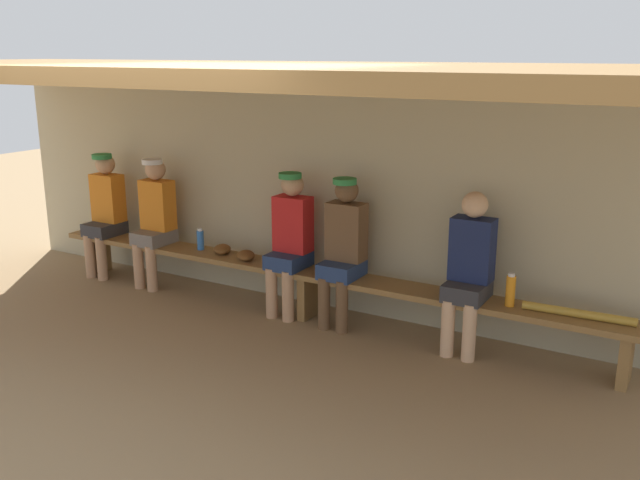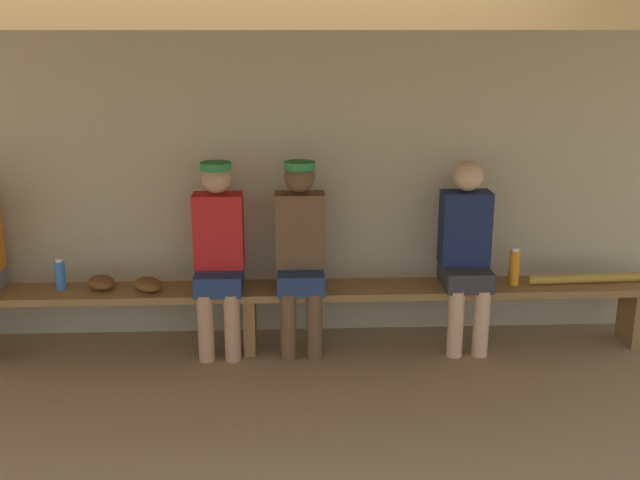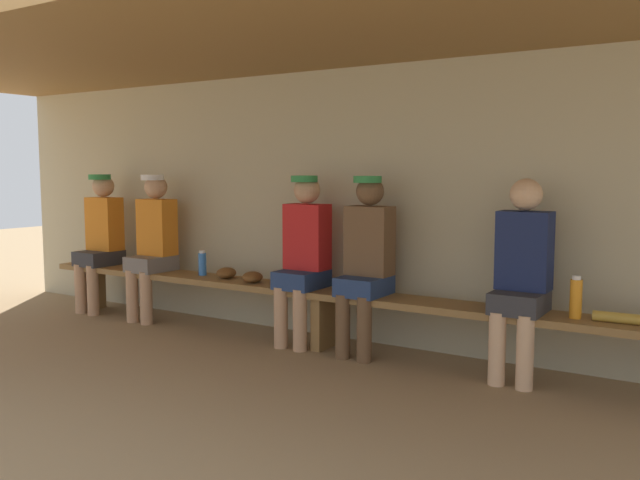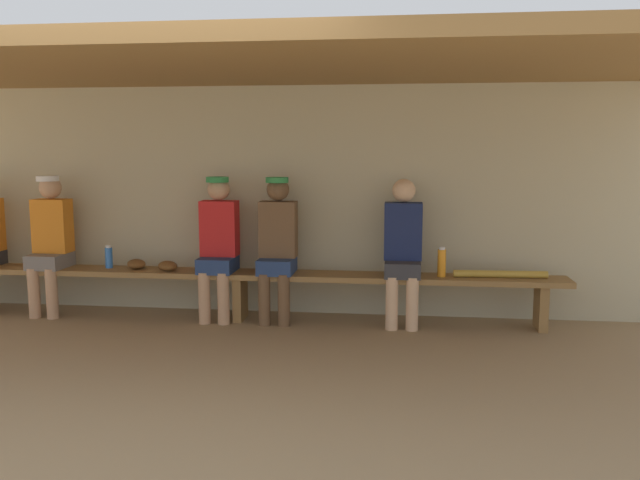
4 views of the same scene
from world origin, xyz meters
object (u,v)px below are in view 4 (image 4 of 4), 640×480
object	(u,v)px
baseball_bat	(500,274)
player_with_sunglasses	(50,238)
baseball_glove_tan	(136,264)
player_in_blue	(277,242)
player_rightmost	(403,246)
water_bottle_green	(442,262)
baseball_glove_dark_brown	(168,266)
player_middle	(218,241)
water_bottle_blue	(109,257)
bench	(240,279)

from	to	relation	value
baseball_bat	player_with_sunglasses	bearing A→B (deg)	177.26
baseball_glove_tan	player_in_blue	bearing A→B (deg)	-123.77
baseball_glove_tan	player_rightmost	bearing A→B (deg)	-123.18
player_rightmost	water_bottle_green	bearing A→B (deg)	-1.85
player_rightmost	water_bottle_green	distance (m)	0.38
water_bottle_green	baseball_glove_dark_brown	distance (m)	2.56
player_middle	player_rightmost	size ratio (longest dim) A/B	1.01
player_with_sunglasses	water_bottle_blue	size ratio (longest dim) A/B	6.07
water_bottle_blue	baseball_bat	world-z (taller)	water_bottle_blue
bench	baseball_glove_tan	distance (m)	1.03
bench	player_with_sunglasses	xyz separation A→B (m)	(-1.88, 0.00, 0.36)
player_in_blue	baseball_glove_tan	size ratio (longest dim) A/B	5.60
player_with_sunglasses	water_bottle_green	xyz separation A→B (m)	(3.74, -0.01, -0.16)
player_with_sunglasses	baseball_bat	bearing A→B (deg)	-0.05
bench	player_in_blue	xyz separation A→B (m)	(0.36, 0.00, 0.36)
player_in_blue	water_bottle_blue	xyz separation A→B (m)	(-1.66, 0.04, -0.18)
water_bottle_blue	baseball_bat	distance (m)	3.69
water_bottle_green	player_rightmost	bearing A→B (deg)	178.15
baseball_glove_tan	player_middle	bearing A→B (deg)	-124.68
water_bottle_blue	baseball_glove_dark_brown	size ratio (longest dim) A/B	0.92
player_in_blue	player_rightmost	bearing A→B (deg)	-0.02
water_bottle_green	baseball_glove_dark_brown	xyz separation A→B (m)	(-2.56, -0.02, -0.08)
player_with_sunglasses	player_middle	bearing A→B (deg)	0.00
player_in_blue	water_bottle_green	xyz separation A→B (m)	(1.51, -0.01, -0.16)
player_rightmost	baseball_bat	xyz separation A→B (m)	(0.87, -0.00, -0.24)
baseball_bat	bench	bearing A→B (deg)	177.31
player_rightmost	baseball_glove_dark_brown	distance (m)	2.22
player_with_sunglasses	water_bottle_blue	world-z (taller)	player_with_sunglasses
baseball_glove_dark_brown	baseball_bat	bearing A→B (deg)	52.02
baseball_glove_dark_brown	baseball_bat	size ratio (longest dim) A/B	0.29
bench	baseball_glove_tan	xyz separation A→B (m)	(-1.03, 0.04, 0.12)
player_middle	player_rightmost	xyz separation A→B (m)	(1.72, -0.00, -0.02)
baseball_glove_dark_brown	water_bottle_blue	bearing A→B (deg)	-134.56
player_middle	bench	bearing A→B (deg)	-1.01
player_in_blue	water_bottle_green	bearing A→B (deg)	-0.45
bench	player_middle	bearing A→B (deg)	178.99
bench	player_rightmost	size ratio (longest dim) A/B	4.49
player_middle	player_with_sunglasses	bearing A→B (deg)	180.00
player_middle	player_rightmost	world-z (taller)	player_middle
baseball_glove_tan	water_bottle_blue	bearing A→B (deg)	56.60
bench	player_middle	distance (m)	0.41
player_middle	baseball_glove_dark_brown	bearing A→B (deg)	-176.63
player_middle	water_bottle_green	xyz separation A→B (m)	(2.07, -0.01, -0.16)
baseball_glove_dark_brown	baseball_glove_tan	bearing A→B (deg)	-138.77
bench	player_with_sunglasses	distance (m)	1.91
player_in_blue	player_middle	size ratio (longest dim) A/B	1.00
bench	player_middle	xyz separation A→B (m)	(-0.20, 0.00, 0.36)
player_in_blue	player_middle	world-z (taller)	same
bench	player_rightmost	world-z (taller)	player_rightmost
player_middle	water_bottle_green	world-z (taller)	player_middle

